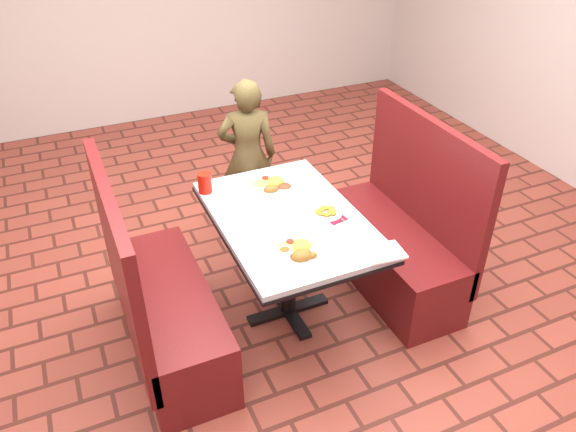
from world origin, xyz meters
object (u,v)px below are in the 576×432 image
(diner_person, at_px, (248,156))
(red_tumbler, at_px, (205,183))
(booth_bench_left, at_px, (161,308))
(booth_bench_right, at_px, (396,242))
(far_dinner_plate, at_px, (273,184))
(dining_table, at_px, (288,230))
(plantain_plate, at_px, (326,212))
(near_dinner_plate, at_px, (298,249))

(diner_person, distance_m, red_tumbler, 0.82)
(diner_person, xyz_separation_m, red_tumbler, (-0.51, -0.62, 0.21))
(booth_bench_left, bearing_deg, booth_bench_right, 0.00)
(diner_person, relative_size, far_dinner_plate, 4.10)
(dining_table, relative_size, far_dinner_plate, 4.12)
(dining_table, height_order, red_tumbler, red_tumbler)
(far_dinner_plate, height_order, plantain_plate, far_dinner_plate)
(dining_table, xyz_separation_m, near_dinner_plate, (-0.10, -0.35, 0.13))
(dining_table, distance_m, diner_person, 1.09)
(booth_bench_left, bearing_deg, near_dinner_plate, -26.89)
(booth_bench_left, bearing_deg, diner_person, 48.67)
(far_dinner_plate, relative_size, red_tumbler, 2.28)
(plantain_plate, bearing_deg, dining_table, 161.47)
(diner_person, height_order, red_tumbler, diner_person)
(near_dinner_plate, bearing_deg, plantain_plate, 42.25)
(near_dinner_plate, bearing_deg, red_tumbler, 107.57)
(dining_table, height_order, far_dinner_plate, far_dinner_plate)
(diner_person, relative_size, near_dinner_plate, 4.36)
(booth_bench_left, distance_m, plantain_plate, 1.10)
(diner_person, xyz_separation_m, far_dinner_plate, (-0.10, -0.74, 0.17))
(dining_table, bearing_deg, far_dinner_plate, 82.28)
(dining_table, relative_size, plantain_plate, 6.50)
(diner_person, relative_size, red_tumbler, 9.37)
(near_dinner_plate, relative_size, red_tumbler, 2.15)
(dining_table, height_order, booth_bench_right, booth_bench_right)
(booth_bench_left, xyz_separation_m, far_dinner_plate, (0.84, 0.34, 0.45))
(far_dinner_plate, xyz_separation_m, plantain_plate, (0.17, -0.41, -0.02))
(booth_bench_left, relative_size, booth_bench_right, 1.00)
(diner_person, distance_m, plantain_plate, 1.16)
(near_dinner_plate, xyz_separation_m, plantain_plate, (0.31, 0.28, -0.02))
(booth_bench_right, xyz_separation_m, far_dinner_plate, (-0.75, 0.34, 0.45))
(booth_bench_right, xyz_separation_m, near_dinner_plate, (-0.90, -0.35, 0.45))
(red_tumbler, bearing_deg, booth_bench_left, -133.68)
(dining_table, distance_m, far_dinner_plate, 0.37)
(booth_bench_left, xyz_separation_m, booth_bench_right, (1.60, 0.00, 0.00))
(far_dinner_plate, distance_m, plantain_plate, 0.45)
(booth_bench_right, bearing_deg, diner_person, 121.07)
(near_dinner_plate, distance_m, far_dinner_plate, 0.71)
(dining_table, relative_size, near_dinner_plate, 4.38)
(diner_person, distance_m, far_dinner_plate, 0.76)
(booth_bench_right, xyz_separation_m, plantain_plate, (-0.58, -0.07, 0.43))
(dining_table, height_order, plantain_plate, plantain_plate)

